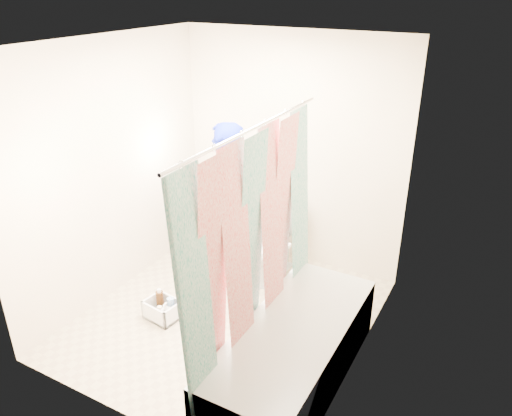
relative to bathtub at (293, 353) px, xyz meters
The scene contains 14 objects.
floor 0.99m from the bathtub, 153.43° to the left, with size 2.60×2.60×0.00m, color tan.
ceiling 2.33m from the bathtub, 153.43° to the left, with size 2.40×2.60×0.02m, color white.
wall_back 2.14m from the bathtub, 116.23° to the left, with size 2.40×0.02×2.40m, color beige.
wall_front 1.54m from the bathtub, 134.17° to the right, with size 2.40×0.02×2.40m, color beige.
wall_left 2.29m from the bathtub, 168.29° to the left, with size 0.02×2.60×2.40m, color beige.
wall_right 1.08m from the bathtub, 50.53° to the left, with size 0.02×2.60×2.40m, color beige.
bathtub is the anchor object (origin of this frame).
curtain_rod 1.71m from the bathtub, behind, with size 0.02×0.02×1.90m, color silver.
shower_curtain 0.82m from the bathtub, behind, with size 0.06×1.75×1.80m, color white.
toilet 1.51m from the bathtub, 122.71° to the left, with size 0.40×0.70×0.72m, color white.
tank_lid 1.43m from the bathtub, 125.32° to the left, with size 0.44×0.19×0.03m, color white.
tank_internals 1.75m from the bathtub, 120.20° to the left, with size 0.18×0.06×0.23m.
plumber 1.64m from the bathtub, 140.73° to the left, with size 0.60×0.39×1.64m, color #1037A9.
cleaning_caddy 1.37m from the bathtub, behind, with size 0.33×0.28×0.23m.
Camera 1 is at (2.01, -3.12, 2.82)m, focal length 35.00 mm.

